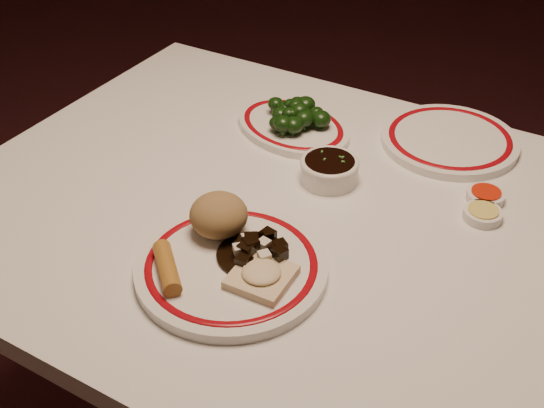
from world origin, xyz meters
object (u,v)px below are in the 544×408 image
at_px(dining_table, 302,253).
at_px(fried_wonton, 261,275).
at_px(main_plate, 232,267).
at_px(stirfry_heap, 254,249).
at_px(rice_mound, 219,215).
at_px(spring_roll, 167,268).
at_px(broccoli_pile, 294,114).
at_px(soy_bowl, 329,171).
at_px(broccoli_plate, 293,126).

height_order(dining_table, fried_wonton, fried_wonton).
distance_m(main_plate, fried_wonton, 0.06).
xyz_separation_m(dining_table, stirfry_heap, (-0.00, -0.15, 0.12)).
height_order(main_plate, rice_mound, rice_mound).
distance_m(spring_roll, broccoli_pile, 0.47).
relative_size(stirfry_heap, soy_bowl, 1.09).
distance_m(stirfry_heap, broccoli_plate, 0.40).
bearing_deg(rice_mound, dining_table, 58.93).
xyz_separation_m(broccoli_plate, broccoli_pile, (0.00, -0.00, 0.03)).
distance_m(main_plate, broccoli_pile, 0.42).
height_order(spring_roll, stirfry_heap, stirfry_heap).
height_order(rice_mound, fried_wonton, rice_mound).
height_order(dining_table, main_plate, main_plate).
relative_size(fried_wonton, broccoli_plate, 0.30).
distance_m(broccoli_plate, broccoli_pile, 0.03).
relative_size(spring_roll, soy_bowl, 0.97).
bearing_deg(fried_wonton, rice_mound, 151.21).
bearing_deg(stirfry_heap, soy_bowl, 90.50).
xyz_separation_m(main_plate, stirfry_heap, (0.02, 0.03, 0.02)).
bearing_deg(spring_roll, broccoli_plate, 49.57).
distance_m(rice_mound, broccoli_pile, 0.36).
bearing_deg(soy_bowl, broccoli_plate, 139.21).
xyz_separation_m(rice_mound, spring_roll, (-0.01, -0.12, -0.02)).
height_order(main_plate, fried_wonton, fried_wonton).
xyz_separation_m(spring_roll, fried_wonton, (0.12, 0.06, -0.00)).
height_order(main_plate, spring_roll, spring_roll).
xyz_separation_m(fried_wonton, stirfry_heap, (-0.04, 0.04, 0.00)).
height_order(spring_roll, broccoli_pile, broccoli_pile).
bearing_deg(broccoli_pile, spring_roll, -84.11).
bearing_deg(dining_table, main_plate, -97.00).
relative_size(fried_wonton, soy_bowl, 0.85).
xyz_separation_m(main_plate, broccoli_plate, (-0.12, 0.41, -0.00)).
relative_size(main_plate, broccoli_pile, 2.31).
bearing_deg(fried_wonton, broccoli_plate, 113.03).
distance_m(dining_table, main_plate, 0.21).
relative_size(main_plate, spring_roll, 3.28).
xyz_separation_m(broccoli_plate, soy_bowl, (0.14, -0.12, 0.01)).
height_order(rice_mound, soy_bowl, rice_mound).
distance_m(main_plate, spring_roll, 0.10).
bearing_deg(spring_roll, main_plate, -1.73).
bearing_deg(soy_bowl, dining_table, -87.58).
relative_size(dining_table, main_plate, 3.70).
bearing_deg(rice_mound, fried_wonton, -28.79).
distance_m(fried_wonton, stirfry_heap, 0.06).
bearing_deg(fried_wonton, main_plate, 171.07).
relative_size(stirfry_heap, broccoli_plate, 0.38).
bearing_deg(dining_table, stirfry_heap, -90.81).
xyz_separation_m(stirfry_heap, soy_bowl, (-0.00, 0.26, -0.01)).
bearing_deg(stirfry_heap, main_plate, -122.63).
height_order(main_plate, soy_bowl, soy_bowl).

